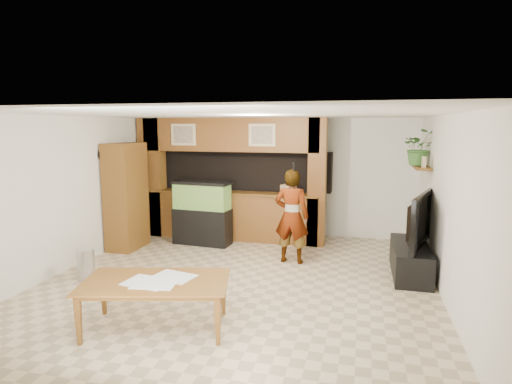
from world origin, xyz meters
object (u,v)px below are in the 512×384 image
(aquarium, at_px, (202,214))
(person, at_px, (292,216))
(pantry_cabinet, at_px, (126,196))
(television, at_px, (412,219))
(dining_table, at_px, (156,306))

(aquarium, height_order, person, person)
(aquarium, bearing_deg, pantry_cabinet, -150.02)
(television, relative_size, person, 0.89)
(pantry_cabinet, relative_size, person, 1.24)
(pantry_cabinet, xyz_separation_m, dining_table, (2.19, -3.08, -0.75))
(pantry_cabinet, relative_size, television, 1.40)
(person, bearing_deg, pantry_cabinet, 2.68)
(television, bearing_deg, pantry_cabinet, 104.06)
(pantry_cabinet, distance_m, dining_table, 3.85)
(television, xyz_separation_m, person, (-2.01, 0.17, -0.09))
(aquarium, relative_size, television, 0.87)
(pantry_cabinet, bearing_deg, person, -1.89)
(dining_table, bearing_deg, television, 27.51)
(aquarium, xyz_separation_m, dining_table, (0.84, -3.71, -0.34))
(pantry_cabinet, distance_m, person, 3.35)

